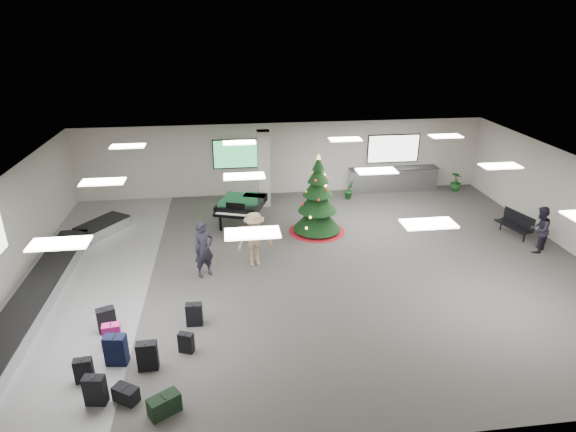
{
  "coord_description": "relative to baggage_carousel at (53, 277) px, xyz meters",
  "views": [
    {
      "loc": [
        -2.44,
        -13.48,
        7.53
      ],
      "look_at": [
        -0.58,
        1.0,
        1.38
      ],
      "focal_mm": 30.0,
      "sensor_mm": 36.0,
      "label": 1
    }
  ],
  "objects": [
    {
      "name": "ground",
      "position": [
        7.84,
        0.08,
        -0.21
      ],
      "size": [
        18.0,
        18.0,
        0.0
      ],
      "primitive_type": "plane",
      "color": "#3C3936",
      "rests_on": "ground"
    },
    {
      "name": "room_envelope",
      "position": [
        7.46,
        0.75,
        2.12
      ],
      "size": [
        18.02,
        14.02,
        3.21
      ],
      "color": "#B5AFA5",
      "rests_on": "ground"
    },
    {
      "name": "baggage_carousel",
      "position": [
        0.0,
        0.0,
        0.0
      ],
      "size": [
        2.28,
        9.71,
        0.43
      ],
      "color": "silver",
      "rests_on": "ground"
    },
    {
      "name": "service_counter",
      "position": [
        12.84,
        6.73,
        0.33
      ],
      "size": [
        4.05,
        0.65,
        1.08
      ],
      "color": "silver",
      "rests_on": "ground"
    },
    {
      "name": "suitcase_0",
      "position": [
        2.43,
        -5.18,
        0.12
      ],
      "size": [
        0.47,
        0.3,
        0.69
      ],
      "rotation": [
        0.0,
        0.0,
        -0.15
      ],
      "color": "black",
      "rests_on": "ground"
    },
    {
      "name": "suitcase_1",
      "position": [
        3.36,
        -4.23,
        0.14
      ],
      "size": [
        0.46,
        0.25,
        0.73
      ],
      "rotation": [
        0.0,
        0.0,
        0.01
      ],
      "color": "black",
      "rests_on": "ground"
    },
    {
      "name": "pink_suitcase",
      "position": [
        2.4,
        -3.33,
        0.11
      ],
      "size": [
        0.44,
        0.29,
        0.67
      ],
      "rotation": [
        0.0,
        0.0,
        0.13
      ],
      "color": "#D11B7D",
      "rests_on": "ground"
    },
    {
      "name": "suitcase_3",
      "position": [
        4.32,
        -2.65,
        0.1
      ],
      "size": [
        0.42,
        0.24,
        0.65
      ],
      "rotation": [
        0.0,
        0.0,
        -0.03
      ],
      "color": "black",
      "rests_on": "ground"
    },
    {
      "name": "navy_suitcase",
      "position": [
        2.61,
        -3.95,
        0.17
      ],
      "size": [
        0.52,
        0.35,
        0.78
      ],
      "rotation": [
        0.0,
        0.0,
        -0.13
      ],
      "color": "black",
      "rests_on": "ground"
    },
    {
      "name": "suitcase_5",
      "position": [
        2.01,
        -4.47,
        0.08
      ],
      "size": [
        0.41,
        0.24,
        0.6
      ],
      "rotation": [
        0.0,
        0.0,
        0.09
      ],
      "color": "black",
      "rests_on": "ground"
    },
    {
      "name": "green_duffel",
      "position": [
        3.87,
        -5.64,
        0.0
      ],
      "size": [
        0.71,
        0.61,
        0.45
      ],
      "rotation": [
        0.0,
        0.0,
        0.57
      ],
      "color": "black",
      "rests_on": "ground"
    },
    {
      "name": "suitcase_7",
      "position": [
        4.18,
        -3.73,
        0.05
      ],
      "size": [
        0.4,
        0.3,
        0.54
      ],
      "rotation": [
        0.0,
        0.0,
        -0.36
      ],
      "color": "black",
      "rests_on": "ground"
    },
    {
      "name": "suitcase_8",
      "position": [
        2.12,
        -2.64,
        0.12
      ],
      "size": [
        0.51,
        0.4,
        0.69
      ],
      "rotation": [
        0.0,
        0.0,
        0.37
      ],
      "color": "black",
      "rests_on": "ground"
    },
    {
      "name": "black_duffel",
      "position": [
        3.02,
        -5.19,
        -0.04
      ],
      "size": [
        0.6,
        0.53,
        0.36
      ],
      "rotation": [
        0.0,
        0.0,
        -0.56
      ],
      "color": "black",
      "rests_on": "ground"
    },
    {
      "name": "christmas_tree",
      "position": [
        8.57,
        2.74,
        0.81
      ],
      "size": [
        2.1,
        2.1,
        3.0
      ],
      "color": "maroon",
      "rests_on": "ground"
    },
    {
      "name": "grand_piano",
      "position": [
        5.78,
        3.68,
        0.61
      ],
      "size": [
        2.1,
        2.41,
        1.15
      ],
      "rotation": [
        0.0,
        0.0,
        -0.33
      ],
      "color": "black",
      "rests_on": "ground"
    },
    {
      "name": "bench",
      "position": [
        15.69,
        1.42,
        0.29
      ],
      "size": [
        0.8,
        1.47,
        0.88
      ],
      "rotation": [
        0.0,
        0.0,
        0.25
      ],
      "color": "black",
      "rests_on": "ground"
    },
    {
      "name": "traveler_a",
      "position": [
        4.52,
        -0.06,
        0.69
      ],
      "size": [
        0.79,
        0.71,
        1.81
      ],
      "primitive_type": "imported",
      "rotation": [
        0.0,
        0.0,
        0.55
      ],
      "color": "black",
      "rests_on": "ground"
    },
    {
      "name": "traveler_b",
      "position": [
        6.11,
        0.43,
        0.7
      ],
      "size": [
        1.31,
        0.95,
        1.82
      ],
      "primitive_type": "imported",
      "rotation": [
        0.0,
        0.0,
        0.26
      ],
      "color": "#917E5A",
      "rests_on": "ground"
    },
    {
      "name": "traveler_bench",
      "position": [
        15.7,
        0.15,
        0.6
      ],
      "size": [
        1.0,
        0.99,
        1.63
      ],
      "primitive_type": "imported",
      "rotation": [
        0.0,
        0.0,
        3.86
      ],
      "color": "black",
      "rests_on": "ground"
    },
    {
      "name": "potted_plant_left",
      "position": [
        10.59,
        5.96,
        0.19
      ],
      "size": [
        0.55,
        0.57,
        0.81
      ],
      "primitive_type": "imported",
      "rotation": [
        0.0,
        0.0,
        0.91
      ],
      "color": "#133B18",
      "rests_on": "ground"
    },
    {
      "name": "potted_plant_right",
      "position": [
        15.72,
        6.36,
        0.22
      ],
      "size": [
        0.69,
        0.69,
        0.87
      ],
      "primitive_type": "imported",
      "rotation": [
        0.0,
        0.0,
        2.27
      ],
      "color": "#133B18",
      "rests_on": "ground"
    }
  ]
}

